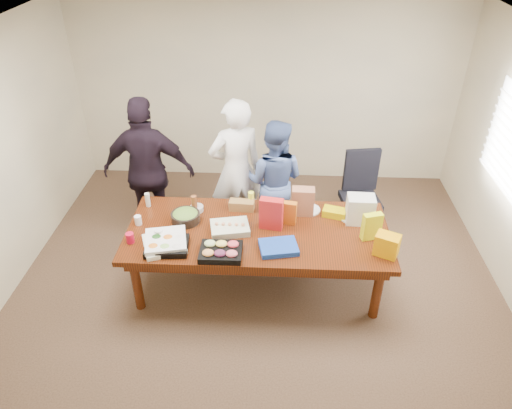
# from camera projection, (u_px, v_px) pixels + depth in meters

# --- Properties ---
(floor) EXTENTS (5.50, 5.00, 0.02)m
(floor) POSITION_uv_depth(u_px,v_px,m) (258.00, 283.00, 5.45)
(floor) COLOR #47301E
(floor) RESTS_ON ground
(ceiling) EXTENTS (5.50, 5.00, 0.02)m
(ceiling) POSITION_uv_depth(u_px,v_px,m) (258.00, 43.00, 3.95)
(ceiling) COLOR white
(ceiling) RESTS_ON wall_back
(wall_back) EXTENTS (5.50, 0.04, 2.70)m
(wall_back) POSITION_uv_depth(u_px,v_px,m) (266.00, 93.00, 6.78)
(wall_back) COLOR beige
(wall_back) RESTS_ON floor
(window_blinds) EXTENTS (0.04, 1.36, 1.00)m
(window_blinds) POSITION_uv_depth(u_px,v_px,m) (512.00, 147.00, 5.00)
(window_blinds) COLOR beige
(window_blinds) RESTS_ON wall_right
(conference_table) EXTENTS (2.80, 1.20, 0.75)m
(conference_table) POSITION_uv_depth(u_px,v_px,m) (258.00, 257.00, 5.24)
(conference_table) COLOR #4C1C0F
(conference_table) RESTS_ON floor
(office_chair) EXTENTS (0.62, 0.62, 1.05)m
(office_chair) POSITION_uv_depth(u_px,v_px,m) (361.00, 198.00, 5.97)
(office_chair) COLOR black
(office_chair) RESTS_ON floor
(person_center) EXTENTS (0.79, 0.66, 1.83)m
(person_center) POSITION_uv_depth(u_px,v_px,m) (236.00, 170.00, 5.77)
(person_center) COLOR white
(person_center) RESTS_ON floor
(person_right) EXTENTS (0.88, 0.75, 1.59)m
(person_right) POSITION_uv_depth(u_px,v_px,m) (274.00, 180.00, 5.81)
(person_right) COLOR #485F9C
(person_right) RESTS_ON floor
(person_left) EXTENTS (1.11, 0.47, 1.88)m
(person_left) POSITION_uv_depth(u_px,v_px,m) (149.00, 172.00, 5.70)
(person_left) COLOR black
(person_left) RESTS_ON floor
(veggie_tray) EXTENTS (0.45, 0.36, 0.06)m
(veggie_tray) POSITION_uv_depth(u_px,v_px,m) (167.00, 246.00, 4.75)
(veggie_tray) COLOR black
(veggie_tray) RESTS_ON conference_table
(fruit_tray) EXTENTS (0.42, 0.33, 0.06)m
(fruit_tray) POSITION_uv_depth(u_px,v_px,m) (221.00, 252.00, 4.68)
(fruit_tray) COLOR black
(fruit_tray) RESTS_ON conference_table
(sheet_cake) EXTENTS (0.45, 0.37, 0.07)m
(sheet_cake) POSITION_uv_depth(u_px,v_px,m) (230.00, 228.00, 5.01)
(sheet_cake) COLOR beige
(sheet_cake) RESTS_ON conference_table
(salad_bowl) EXTENTS (0.40, 0.40, 0.10)m
(salad_bowl) POSITION_uv_depth(u_px,v_px,m) (186.00, 217.00, 5.14)
(salad_bowl) COLOR black
(salad_bowl) RESTS_ON conference_table
(chip_bag_blue) EXTENTS (0.42, 0.35, 0.06)m
(chip_bag_blue) POSITION_uv_depth(u_px,v_px,m) (279.00, 247.00, 4.74)
(chip_bag_blue) COLOR #1740B0
(chip_bag_blue) RESTS_ON conference_table
(chip_bag_red) EXTENTS (0.26, 0.14, 0.36)m
(chip_bag_red) POSITION_uv_depth(u_px,v_px,m) (271.00, 214.00, 4.97)
(chip_bag_red) COLOR red
(chip_bag_red) RESTS_ON conference_table
(chip_bag_yellow) EXTENTS (0.21, 0.13, 0.30)m
(chip_bag_yellow) POSITION_uv_depth(u_px,v_px,m) (372.00, 226.00, 4.83)
(chip_bag_yellow) COLOR #D3DF13
(chip_bag_yellow) RESTS_ON conference_table
(chip_bag_orange) EXTENTS (0.18, 0.10, 0.26)m
(chip_bag_orange) POSITION_uv_depth(u_px,v_px,m) (289.00, 213.00, 5.07)
(chip_bag_orange) COLOR #C66115
(chip_bag_orange) RESTS_ON conference_table
(mayo_jar) EXTENTS (0.09, 0.09, 0.13)m
(mayo_jar) POSITION_uv_depth(u_px,v_px,m) (267.00, 207.00, 5.28)
(mayo_jar) COLOR beige
(mayo_jar) RESTS_ON conference_table
(mustard_bottle) EXTENTS (0.08, 0.08, 0.19)m
(mustard_bottle) POSITION_uv_depth(u_px,v_px,m) (251.00, 199.00, 5.36)
(mustard_bottle) COLOR yellow
(mustard_bottle) RESTS_ON conference_table
(dressing_bottle) EXTENTS (0.08, 0.08, 0.21)m
(dressing_bottle) POSITION_uv_depth(u_px,v_px,m) (194.00, 204.00, 5.27)
(dressing_bottle) COLOR brown
(dressing_bottle) RESTS_ON conference_table
(ranch_bottle) EXTENTS (0.06, 0.06, 0.17)m
(ranch_bottle) POSITION_uv_depth(u_px,v_px,m) (148.00, 200.00, 5.37)
(ranch_bottle) COLOR silver
(ranch_bottle) RESTS_ON conference_table
(banana_bunch) EXTENTS (0.28, 0.21, 0.08)m
(banana_bunch) POSITION_uv_depth(u_px,v_px,m) (334.00, 213.00, 5.23)
(banana_bunch) COLOR #DCC400
(banana_bunch) RESTS_ON conference_table
(bread_loaf) EXTENTS (0.29, 0.14, 0.11)m
(bread_loaf) POSITION_uv_depth(u_px,v_px,m) (242.00, 205.00, 5.33)
(bread_loaf) COLOR olive
(bread_loaf) RESTS_ON conference_table
(kraft_bag) EXTENTS (0.25, 0.15, 0.32)m
(kraft_bag) POSITION_uv_depth(u_px,v_px,m) (303.00, 201.00, 5.20)
(kraft_bag) COLOR #9C6045
(kraft_bag) RESTS_ON conference_table
(red_cup) EXTENTS (0.10, 0.10, 0.11)m
(red_cup) POSITION_uv_depth(u_px,v_px,m) (130.00, 238.00, 4.83)
(red_cup) COLOR red
(red_cup) RESTS_ON conference_table
(clear_cup_a) EXTENTS (0.09, 0.09, 0.12)m
(clear_cup_a) POSITION_uv_depth(u_px,v_px,m) (159.00, 235.00, 4.87)
(clear_cup_a) COLOR white
(clear_cup_a) RESTS_ON conference_table
(clear_cup_b) EXTENTS (0.08, 0.08, 0.10)m
(clear_cup_b) POSITION_uv_depth(u_px,v_px,m) (138.00, 220.00, 5.09)
(clear_cup_b) COLOR white
(clear_cup_b) RESTS_ON conference_table
(pizza_box_lower) EXTENTS (0.52, 0.52, 0.05)m
(pizza_box_lower) POSITION_uv_depth(u_px,v_px,m) (164.00, 244.00, 4.80)
(pizza_box_lower) COLOR white
(pizza_box_lower) RESTS_ON conference_table
(pizza_box_upper) EXTENTS (0.48, 0.48, 0.05)m
(pizza_box_upper) POSITION_uv_depth(u_px,v_px,m) (166.00, 240.00, 4.77)
(pizza_box_upper) COLOR white
(pizza_box_upper) RESTS_ON pizza_box_lower
(plate_a) EXTENTS (0.36, 0.36, 0.02)m
(plate_a) POSITION_uv_depth(u_px,v_px,m) (352.00, 217.00, 5.22)
(plate_a) COLOR beige
(plate_a) RESTS_ON conference_table
(plate_b) EXTENTS (0.26, 0.26, 0.02)m
(plate_b) POSITION_uv_depth(u_px,v_px,m) (309.00, 210.00, 5.34)
(plate_b) COLOR white
(plate_b) RESTS_ON conference_table
(dip_bowl_a) EXTENTS (0.19, 0.19, 0.06)m
(dip_bowl_a) POSITION_uv_depth(u_px,v_px,m) (304.00, 207.00, 5.34)
(dip_bowl_a) COLOR silver
(dip_bowl_a) RESTS_ON conference_table
(dip_bowl_b) EXTENTS (0.16, 0.16, 0.06)m
(dip_bowl_b) POSITION_uv_depth(u_px,v_px,m) (197.00, 209.00, 5.32)
(dip_bowl_b) COLOR beige
(dip_bowl_b) RESTS_ON conference_table
(grocery_bag_white) EXTENTS (0.30, 0.21, 0.31)m
(grocery_bag_white) POSITION_uv_depth(u_px,v_px,m) (360.00, 209.00, 5.08)
(grocery_bag_white) COLOR silver
(grocery_bag_white) RESTS_ON conference_table
(grocery_bag_yellow) EXTENTS (0.28, 0.24, 0.23)m
(grocery_bag_yellow) POSITION_uv_depth(u_px,v_px,m) (387.00, 245.00, 4.64)
(grocery_bag_yellow) COLOR #EF9E00
(grocery_bag_yellow) RESTS_ON conference_table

